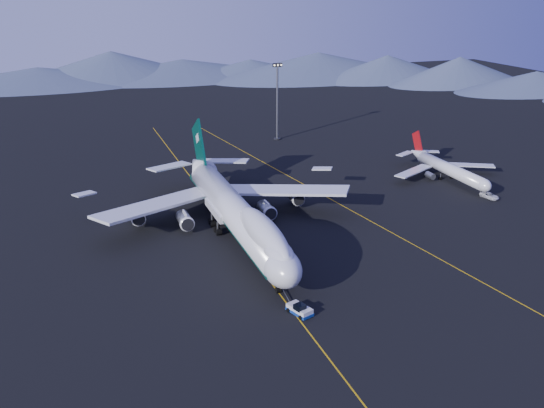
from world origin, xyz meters
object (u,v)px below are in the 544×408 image
object	(u,v)px
service_van	(489,196)
floodlight_mast	(277,101)
pushback_tug	(300,310)
boeing_747	(235,211)
second_jet	(447,169)

from	to	relation	value
service_van	floodlight_mast	distance (m)	82.12
floodlight_mast	pushback_tug	bearing A→B (deg)	-108.31
pushback_tug	floodlight_mast	xyz separation A→B (m)	(37.08, 112.02, 12.57)
boeing_747	second_jet	size ratio (longest dim) A/B	1.99
second_jet	floodlight_mast	distance (m)	66.00
pushback_tug	floodlight_mast	size ratio (longest dim) A/B	0.20
service_van	second_jet	bearing A→B (deg)	83.04
second_jet	service_van	world-z (taller)	second_jet
service_van	floodlight_mast	bearing A→B (deg)	101.03
service_van	floodlight_mast	size ratio (longest dim) A/B	0.19
boeing_747	service_van	world-z (taller)	boeing_747
boeing_747	service_van	xyz separation A→B (m)	(67.45, 1.99, -5.12)
pushback_tug	service_van	bearing A→B (deg)	9.21
pushback_tug	second_jet	distance (m)	84.64
service_van	pushback_tug	bearing A→B (deg)	-161.66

